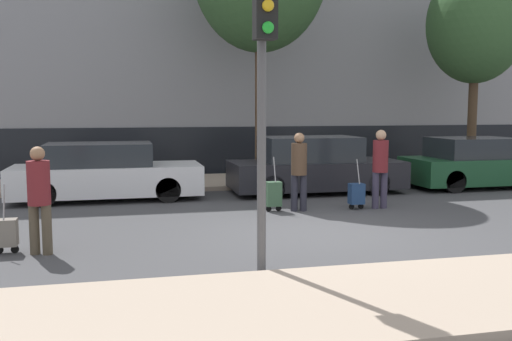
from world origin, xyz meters
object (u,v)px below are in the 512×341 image
Objects in this scene: parked_car_0 at (105,173)px; pedestrian_left at (39,194)px; pedestrian_center at (299,167)px; trolley_center at (274,194)px; traffic_light at (264,66)px; parked_car_1 at (314,167)px; pedestrian_right at (380,164)px; trolley_left at (6,233)px; bare_tree_down_street at (476,24)px; parked_car_2 at (476,164)px; trolley_right at (356,194)px.

parked_car_0 is 5.25m from pedestrian_left.
pedestrian_center is 0.81m from trolley_center.
pedestrian_left is at bearing 148.27° from traffic_light.
pedestrian_left is at bearing -140.55° from parked_car_1.
pedestrian_left is at bearing -158.62° from pedestrian_right.
parked_car_0 is 6.56m from pedestrian_right.
pedestrian_right is at bearing 17.70° from trolley_left.
pedestrian_right is (7.34, 2.34, 0.67)m from trolley_left.
bare_tree_down_street is (11.94, 6.76, 3.84)m from pedestrian_left.
trolley_center is (-0.54, 0.08, -0.59)m from pedestrian_center.
parked_car_1 is at bearing 179.63° from parked_car_2.
parked_car_2 is 6.46m from pedestrian_center.
bare_tree_down_street reaches higher than pedestrian_center.
pedestrian_center is (4.12, -2.57, 0.32)m from parked_car_0.
parked_car_0 is 5.20m from trolley_left.
parked_car_2 reaches higher than trolley_left.
parked_car_2 is (10.11, -0.14, 0.01)m from parked_car_0.
parked_car_2 is at bearing 23.00° from trolley_left.
bare_tree_down_street is at bearing 44.18° from traffic_light.
pedestrian_left is at bearing -148.66° from trolley_center.
trolley_right is at bearing -87.52° from parked_car_1.
trolley_right is (1.31, -0.08, -0.62)m from pedestrian_center.
traffic_light reaches higher than pedestrian_center.
parked_car_2 reaches higher than parked_car_0.
bare_tree_down_street reaches higher than pedestrian_right.
bare_tree_down_street is (12.46, 6.59, 4.46)m from trolley_left.
parked_car_0 is 7.70m from traffic_light.
pedestrian_right reaches higher than trolley_right.
parked_car_0 is 2.65× the size of pedestrian_center.
trolley_right is 5.98m from traffic_light.
parked_car_1 is 2.75m from pedestrian_center.
pedestrian_right reaches higher than trolley_center.
traffic_light reaches higher than pedestrian_right.
bare_tree_down_street is (8.89, 8.64, 2.01)m from traffic_light.
pedestrian_left reaches higher than parked_car_2.
pedestrian_left is 5.20m from trolley_center.
bare_tree_down_street reaches higher than trolley_center.
trolley_center is 0.68× the size of pedestrian_right.
pedestrian_left is 1.54× the size of trolley_left.
traffic_light is at bearing -106.70° from trolley_center.
traffic_light is (-7.90, -6.92, 2.12)m from parked_car_2.
traffic_light reaches higher than trolley_center.
traffic_light is at bearing -135.82° from bare_tree_down_street.
parked_car_1 is 2.57m from trolley_right.
parked_car_1 reaches higher than parked_car_2.
parked_car_1 reaches higher than parked_car_0.
trolley_center is at bearing -160.22° from parked_car_2.
bare_tree_down_street is (7.52, 4.07, 4.40)m from trolley_center.
parked_car_2 is at bearing 28.26° from trolley_right.
trolley_left is at bearing -152.98° from trolley_center.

